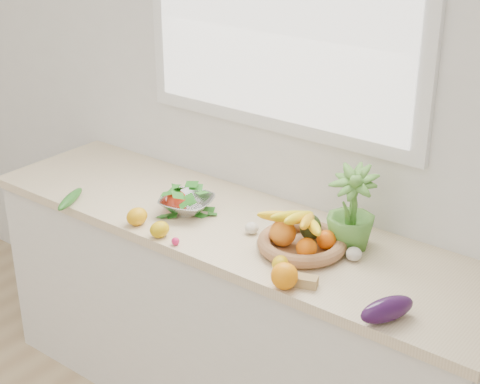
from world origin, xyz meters
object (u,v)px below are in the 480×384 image
Objects in this scene: colander_with_spinach at (187,200)px; cucumber at (70,199)px; potted_herb at (351,209)px; fruit_basket at (301,238)px; eggplant at (387,309)px; apple at (176,201)px.

cucumber is at bearing -152.58° from colander_with_spinach.
fruit_basket is at bearing -133.19° from potted_herb.
cucumber is at bearing -165.43° from fruit_basket.
colander_with_spinach is at bearing 169.13° from eggplant.
cucumber is 1.01m from fruit_basket.
fruit_basket is (-0.46, 0.21, 0.01)m from eggplant.
colander_with_spinach is at bearing 12.85° from apple.
eggplant is at bearing -10.87° from colander_with_spinach.
fruit_basket is at bearing 2.59° from colander_with_spinach.
cucumber is 0.85× the size of colander_with_spinach.
colander_with_spinach reaches higher than eggplant.
cucumber is at bearing -178.44° from eggplant.
colander_with_spinach is at bearing 27.42° from cucumber.
colander_with_spinach reaches higher than cucumber.
apple is 0.05m from colander_with_spinach.
eggplant reaches higher than cucumber.
fruit_basket is (-0.12, -0.13, -0.10)m from potted_herb.
eggplant is at bearing 1.56° from cucumber.
fruit_basket is at bearing 14.57° from cucumber.
cucumber is (-1.43, -0.04, -0.02)m from eggplant.
fruit_basket is at bearing 154.91° from eggplant.
apple is 0.35× the size of colander_with_spinach.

